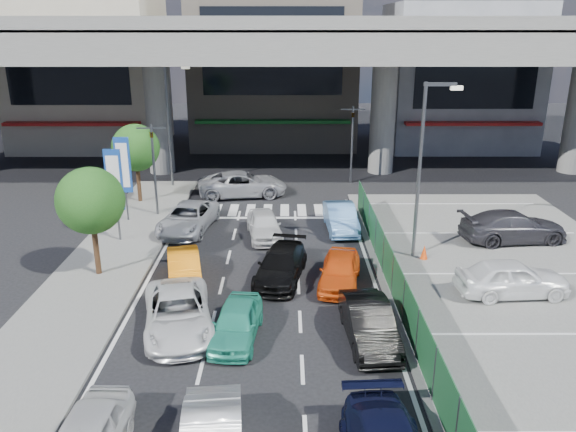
{
  "coord_description": "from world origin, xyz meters",
  "views": [
    {
      "loc": [
        1.1,
        -18.14,
        10.29
      ],
      "look_at": [
        1.17,
        5.09,
        2.34
      ],
      "focal_mm": 35.0,
      "sensor_mm": 36.0,
      "label": 1
    }
  ],
  "objects_px": {
    "hatch_black_mid_right": "(369,323)",
    "taxi_orange_left": "(184,267)",
    "street_lamp_right": "(424,157)",
    "kei_truck_front_right": "(341,218)",
    "traffic_cone": "(424,252)",
    "street_lamp_left": "(171,115)",
    "taxi_teal_mid": "(236,322)",
    "sedan_white_front_mid": "(264,225)",
    "parked_sedan_white": "(512,278)",
    "taxi_orange_right": "(340,270)",
    "tree_far": "(136,148)",
    "sedan_white_mid_left": "(178,313)",
    "crossing_wagon_silver": "(243,184)",
    "parked_sedan_dgrey": "(513,226)",
    "tree_near": "(91,201)",
    "wagon_silver_front_left": "(188,218)",
    "traffic_light_left": "(153,148)",
    "signboard_near": "(114,183)",
    "signboard_far": "(123,168)",
    "traffic_light_right": "(353,126)",
    "sedan_black_mid": "(281,265)"
  },
  "relations": [
    {
      "from": "taxi_teal_mid",
      "to": "wagon_silver_front_left",
      "type": "relative_size",
      "value": 0.75
    },
    {
      "from": "tree_far",
      "to": "kei_truck_front_right",
      "type": "distance_m",
      "value": 12.99
    },
    {
      "from": "taxi_teal_mid",
      "to": "street_lamp_right",
      "type": "bearing_deg",
      "value": 48.36
    },
    {
      "from": "tree_near",
      "to": "taxi_orange_right",
      "type": "relative_size",
      "value": 1.23
    },
    {
      "from": "street_lamp_left",
      "to": "kei_truck_front_right",
      "type": "bearing_deg",
      "value": -39.05
    },
    {
      "from": "street_lamp_right",
      "to": "crossing_wagon_silver",
      "type": "height_order",
      "value": "street_lamp_right"
    },
    {
      "from": "kei_truck_front_right",
      "to": "traffic_cone",
      "type": "xyz_separation_m",
      "value": [
        3.48,
        -4.0,
        -0.3
      ]
    },
    {
      "from": "kei_truck_front_right",
      "to": "crossing_wagon_silver",
      "type": "relative_size",
      "value": 0.76
    },
    {
      "from": "tree_near",
      "to": "hatch_black_mid_right",
      "type": "relative_size",
      "value": 1.15
    },
    {
      "from": "traffic_light_left",
      "to": "wagon_silver_front_left",
      "type": "distance_m",
      "value": 4.56
    },
    {
      "from": "parked_sedan_white",
      "to": "parked_sedan_dgrey",
      "type": "xyz_separation_m",
      "value": [
        2.31,
        5.91,
        0.02
      ]
    },
    {
      "from": "traffic_light_right",
      "to": "street_lamp_right",
      "type": "relative_size",
      "value": 0.65
    },
    {
      "from": "wagon_silver_front_left",
      "to": "crossing_wagon_silver",
      "type": "distance_m",
      "value": 6.73
    },
    {
      "from": "parked_sedan_white",
      "to": "hatch_black_mid_right",
      "type": "bearing_deg",
      "value": 114.97
    },
    {
      "from": "tree_near",
      "to": "traffic_cone",
      "type": "height_order",
      "value": "tree_near"
    },
    {
      "from": "street_lamp_left",
      "to": "taxi_orange_right",
      "type": "bearing_deg",
      "value": -57.23
    },
    {
      "from": "sedan_white_front_mid",
      "to": "parked_sedan_white",
      "type": "bearing_deg",
      "value": -42.31
    },
    {
      "from": "signboard_far",
      "to": "kei_truck_front_right",
      "type": "bearing_deg",
      "value": -6.58
    },
    {
      "from": "sedan_white_mid_left",
      "to": "taxi_orange_right",
      "type": "relative_size",
      "value": 1.27
    },
    {
      "from": "taxi_orange_right",
      "to": "sedan_white_front_mid",
      "type": "distance_m",
      "value": 6.47
    },
    {
      "from": "sedan_white_mid_left",
      "to": "taxi_teal_mid",
      "type": "bearing_deg",
      "value": -27.7
    },
    {
      "from": "crossing_wagon_silver",
      "to": "parked_sedan_dgrey",
      "type": "distance_m",
      "value": 16.12
    },
    {
      "from": "wagon_silver_front_left",
      "to": "crossing_wagon_silver",
      "type": "xyz_separation_m",
      "value": [
        2.39,
        6.29,
        0.08
      ]
    },
    {
      "from": "tree_far",
      "to": "crossing_wagon_silver",
      "type": "height_order",
      "value": "tree_far"
    },
    {
      "from": "taxi_orange_right",
      "to": "street_lamp_right",
      "type": "bearing_deg",
      "value": 47.34
    },
    {
      "from": "street_lamp_left",
      "to": "parked_sedan_white",
      "type": "xyz_separation_m",
      "value": [
        16.36,
        -15.99,
        -3.97
      ]
    },
    {
      "from": "crossing_wagon_silver",
      "to": "sedan_white_mid_left",
      "type": "bearing_deg",
      "value": 168.1
    },
    {
      "from": "street_lamp_right",
      "to": "hatch_black_mid_right",
      "type": "xyz_separation_m",
      "value": [
        -3.28,
        -7.34,
        -4.08
      ]
    },
    {
      "from": "traffic_light_right",
      "to": "parked_sedan_white",
      "type": "bearing_deg",
      "value": -75.07
    },
    {
      "from": "sedan_white_mid_left",
      "to": "sedan_white_front_mid",
      "type": "xyz_separation_m",
      "value": [
        2.69,
        9.17,
        -0.02
      ]
    },
    {
      "from": "signboard_near",
      "to": "sedan_black_mid",
      "type": "relative_size",
      "value": 1.06
    },
    {
      "from": "sedan_white_mid_left",
      "to": "signboard_near",
      "type": "bearing_deg",
      "value": 105.22
    },
    {
      "from": "street_lamp_right",
      "to": "signboard_far",
      "type": "bearing_deg",
      "value": 161.32
    },
    {
      "from": "hatch_black_mid_right",
      "to": "taxi_orange_right",
      "type": "distance_m",
      "value": 4.42
    },
    {
      "from": "sedan_white_front_mid",
      "to": "kei_truck_front_right",
      "type": "relative_size",
      "value": 0.94
    },
    {
      "from": "crossing_wagon_silver",
      "to": "taxi_orange_right",
      "type": "bearing_deg",
      "value": -167.15
    },
    {
      "from": "traffic_light_right",
      "to": "traffic_light_left",
      "type": "bearing_deg",
      "value": -149.11
    },
    {
      "from": "tree_far",
      "to": "taxi_teal_mid",
      "type": "xyz_separation_m",
      "value": [
        7.19,
        -15.66,
        -2.75
      ]
    },
    {
      "from": "taxi_teal_mid",
      "to": "taxi_orange_left",
      "type": "relative_size",
      "value": 0.99
    },
    {
      "from": "tree_near",
      "to": "traffic_cone",
      "type": "xyz_separation_m",
      "value": [
        14.43,
        1.66,
        -2.99
      ]
    },
    {
      "from": "hatch_black_mid_right",
      "to": "taxi_orange_left",
      "type": "xyz_separation_m",
      "value": [
        -7.11,
        4.84,
        -0.07
      ]
    },
    {
      "from": "parked_sedan_dgrey",
      "to": "traffic_cone",
      "type": "xyz_separation_m",
      "value": [
        -4.91,
        -2.26,
        -0.43
      ]
    },
    {
      "from": "tree_near",
      "to": "parked_sedan_dgrey",
      "type": "xyz_separation_m",
      "value": [
        19.34,
        3.92,
        -2.57
      ]
    },
    {
      "from": "street_lamp_left",
      "to": "taxi_orange_left",
      "type": "bearing_deg",
      "value": -77.89
    },
    {
      "from": "crossing_wagon_silver",
      "to": "hatch_black_mid_right",
      "type": "bearing_deg",
      "value": -170.39
    },
    {
      "from": "traffic_light_right",
      "to": "crossing_wagon_silver",
      "type": "xyz_separation_m",
      "value": [
        -7.15,
        -3.09,
        -3.17
      ]
    },
    {
      "from": "sedan_white_front_mid",
      "to": "crossing_wagon_silver",
      "type": "bearing_deg",
      "value": 93.46
    },
    {
      "from": "traffic_light_right",
      "to": "crossing_wagon_silver",
      "type": "height_order",
      "value": "traffic_light_right"
    },
    {
      "from": "crossing_wagon_silver",
      "to": "traffic_cone",
      "type": "relative_size",
      "value": 8.31
    },
    {
      "from": "crossing_wagon_silver",
      "to": "sedan_white_front_mid",
      "type": "bearing_deg",
      "value": -175.66
    }
  ]
}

